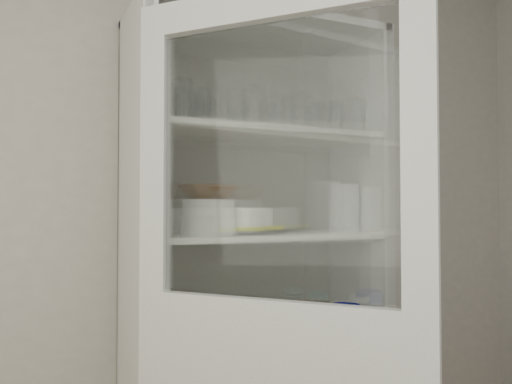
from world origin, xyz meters
name	(u,v)px	position (x,y,z in m)	size (l,w,h in m)	color
wall_back	(190,222)	(0.00, 1.50, 1.30)	(3.60, 0.02, 2.60)	#9B9990
pantry_cabinet	(250,312)	(0.20, 1.34, 0.94)	(1.00, 0.45, 2.10)	beige
cupboard_door	(273,381)	(-0.01, 0.70, 0.87)	(0.61, 0.72, 2.00)	beige
tumbler_0	(164,101)	(-0.21, 1.15, 1.73)	(0.07, 0.07, 0.13)	silver
tumbler_1	(184,100)	(-0.14, 1.14, 1.74)	(0.07, 0.07, 0.15)	silver
tumbler_2	(253,108)	(0.13, 1.15, 1.73)	(0.07, 0.07, 0.14)	silver
tumbler_3	(290,113)	(0.29, 1.16, 1.72)	(0.06, 0.06, 0.13)	silver
tumbler_4	(274,111)	(0.21, 1.13, 1.72)	(0.06, 0.06, 0.13)	silver
tumbler_5	(299,112)	(0.32, 1.14, 1.73)	(0.07, 0.07, 0.14)	silver
tumbler_6	(357,116)	(0.59, 1.14, 1.73)	(0.07, 0.07, 0.14)	silver
tumbler_7	(196,110)	(-0.06, 1.25, 1.73)	(0.07, 0.07, 0.13)	silver
tumbler_8	(236,110)	(0.10, 1.24, 1.74)	(0.07, 0.07, 0.15)	silver
tumbler_9	(202,109)	(-0.03, 1.28, 1.74)	(0.08, 0.08, 0.15)	silver
tumbler_10	(240,113)	(0.13, 1.28, 1.74)	(0.07, 0.07, 0.15)	silver
tumbler_11	(315,119)	(0.46, 1.26, 1.73)	(0.07, 0.07, 0.13)	silver
goblet_0	(197,113)	(-0.02, 1.36, 1.74)	(0.07, 0.07, 0.15)	silver
goblet_1	(208,112)	(0.04, 1.39, 1.75)	(0.08, 0.08, 0.17)	silver
goblet_2	(275,119)	(0.34, 1.38, 1.74)	(0.07, 0.07, 0.16)	silver
goblet_3	(326,121)	(0.61, 1.40, 1.75)	(0.08, 0.08, 0.18)	silver
plate_stack_front	(209,225)	(-0.02, 1.23, 1.30)	(0.21, 0.21, 0.07)	white
plate_stack_back	(164,221)	(-0.13, 1.42, 1.31)	(0.23, 0.23, 0.10)	white
cream_bowl	(209,208)	(-0.02, 1.23, 1.36)	(0.19, 0.19, 0.06)	white
terracotta_bowl	(209,192)	(-0.02, 1.23, 1.42)	(0.22, 0.22, 0.05)	#503117
glass_platter	(251,232)	(0.16, 1.23, 1.27)	(0.28, 0.28, 0.02)	silver
yellow_trivet	(251,228)	(0.16, 1.23, 1.28)	(0.17, 0.17, 0.01)	yellow
white_ramekin	(251,217)	(0.16, 1.23, 1.32)	(0.17, 0.17, 0.07)	white
grey_bowl_stack	(344,208)	(0.61, 1.27, 1.36)	(0.13, 0.13, 0.20)	silver
mug_blue	(346,317)	(0.57, 1.21, 0.91)	(0.13, 0.13, 0.10)	navy
mug_teal	(287,317)	(0.36, 1.32, 0.91)	(0.10, 0.10, 0.09)	teal
mug_white	(336,320)	(0.51, 1.18, 0.91)	(0.10, 0.10, 0.09)	white
teal_jar	(260,317)	(0.24, 1.33, 0.92)	(0.10, 0.10, 0.11)	teal
measuring_cups	(196,343)	(-0.08, 1.17, 0.88)	(0.11, 0.11, 0.04)	silver
white_canister	(167,326)	(-0.15, 1.30, 0.92)	(0.11, 0.11, 0.12)	white
tumbler_12	(311,114)	(0.38, 1.16, 1.73)	(0.07, 0.07, 0.13)	silver
tumbler_13	(336,117)	(0.49, 1.15, 1.72)	(0.06, 0.06, 0.12)	silver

